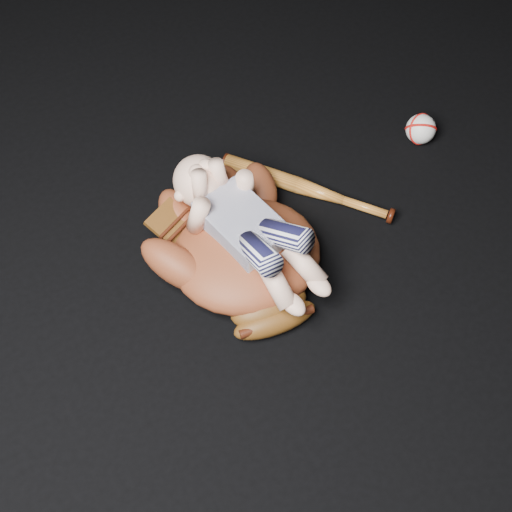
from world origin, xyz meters
name	(u,v)px	position (x,y,z in m)	size (l,w,h in m)	color
baseball_glove	(246,250)	(-0.06, -0.03, 0.07)	(0.37, 0.42, 0.13)	#632915
newborn_baby	(252,229)	(-0.05, -0.03, 0.13)	(0.18, 0.39, 0.16)	beige
baseball_bat	(308,189)	(0.15, 0.07, 0.02)	(0.04, 0.39, 0.04)	#AA6220
baseball	(421,129)	(0.46, 0.07, 0.03)	(0.07, 0.07, 0.07)	white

